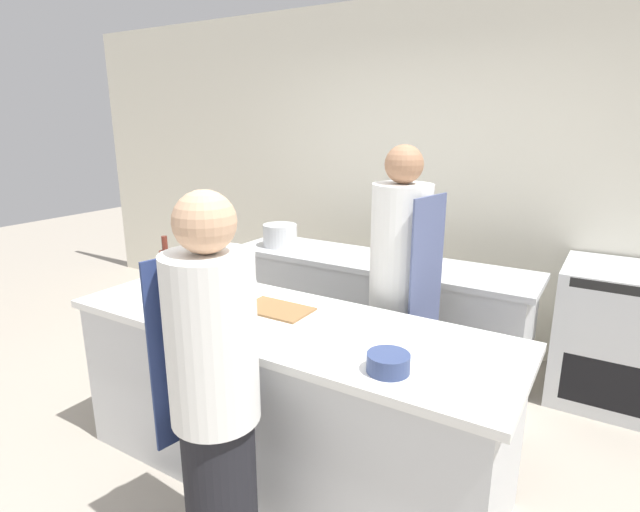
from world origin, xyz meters
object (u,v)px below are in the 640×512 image
at_px(oven_range, 630,339).
at_px(bowl_prep_small, 388,363).
at_px(bottle_vinegar, 215,290).
at_px(stockpot, 280,235).
at_px(bottle_cooking_oil, 160,296).
at_px(bottle_wine, 243,271).
at_px(bowl_mixing_large, 243,289).
at_px(chef_at_stove, 399,296).
at_px(bottle_olive_oil, 167,268).
at_px(chef_at_prep_near, 215,400).
at_px(bottle_sauce, 167,289).

xyz_separation_m(oven_range, bowl_prep_small, (-0.87, -1.96, 0.46)).
xyz_separation_m(oven_range, bottle_vinegar, (-1.94, -1.79, 0.52)).
bearing_deg(oven_range, stockpot, -168.01).
bearing_deg(bottle_cooking_oil, bottle_wine, 82.84).
xyz_separation_m(bottle_cooking_oil, bowl_mixing_large, (0.19, 0.42, -0.06)).
xyz_separation_m(chef_at_stove, bottle_olive_oil, (-1.22, -0.61, 0.14)).
distance_m(bottle_cooking_oil, stockpot, 1.52).
bearing_deg(chef_at_stove, chef_at_prep_near, 2.33).
relative_size(bottle_olive_oil, stockpot, 1.18).
relative_size(bottle_olive_oil, bottle_vinegar, 1.22).
relative_size(chef_at_stove, bottle_sauce, 9.36).
relative_size(bottle_vinegar, bottle_sauce, 1.41).
relative_size(chef_at_prep_near, bowl_prep_small, 9.34).
bearing_deg(chef_at_prep_near, bottle_cooking_oil, 72.17).
bearing_deg(chef_at_prep_near, bottle_wine, 44.94).
bearing_deg(bowl_mixing_large, chef_at_prep_near, -56.50).
bearing_deg(bottle_olive_oil, bottle_sauce, -42.25).
relative_size(bottle_vinegar, bottle_cooking_oil, 1.02).
xyz_separation_m(chef_at_prep_near, bottle_wine, (-0.66, 0.97, 0.16)).
bearing_deg(chef_at_prep_near, bottle_sauce, 67.95).
relative_size(bottle_sauce, bowl_mixing_large, 1.14).
distance_m(chef_at_stove, bottle_olive_oil, 1.37).
xyz_separation_m(oven_range, bottle_wine, (-2.05, -1.43, 0.51)).
xyz_separation_m(bottle_sauce, bowl_mixing_large, (0.30, 0.28, -0.03)).
bearing_deg(chef_at_stove, bowl_mixing_large, -45.47).
bearing_deg(chef_at_stove, stockpot, -103.49).
bearing_deg(chef_at_stove, oven_range, 143.50).
bearing_deg(bottle_olive_oil, bottle_vinegar, -11.78).
bearing_deg(bottle_cooking_oil, bottle_vinegar, 49.49).
relative_size(bowl_mixing_large, bowl_prep_small, 0.93).
relative_size(chef_at_prep_near, chef_at_stove, 0.94).
height_order(bottle_olive_oil, bowl_prep_small, bottle_olive_oil).
relative_size(bottle_vinegar, stockpot, 0.97).
bearing_deg(bottle_olive_oil, chef_at_prep_near, -34.55).
xyz_separation_m(bottle_vinegar, bottle_sauce, (-0.29, -0.06, -0.03)).
bearing_deg(bowl_mixing_large, bottle_vinegar, -92.04).
bearing_deg(bottle_vinegar, bottle_sauce, -167.74).
height_order(chef_at_stove, bottle_sauce, chef_at_stove).
xyz_separation_m(chef_at_stove, bottle_sauce, (-1.05, -0.77, 0.08)).
bearing_deg(chef_at_stove, bowl_prep_small, 31.05).
height_order(chef_at_stove, bowl_prep_small, chef_at_stove).
relative_size(oven_range, bowl_prep_small, 5.33).
height_order(oven_range, chef_at_stove, chef_at_stove).
bearing_deg(chef_at_prep_near, oven_range, -19.44).
bearing_deg(bowl_prep_small, chef_at_prep_near, -139.46).
relative_size(oven_range, bottle_vinegar, 3.57).
distance_m(chef_at_prep_near, bottle_wine, 1.18).
xyz_separation_m(bottle_cooking_oil, bowl_prep_small, (1.25, 0.05, -0.06)).
distance_m(bottle_olive_oil, stockpot, 1.18).
xyz_separation_m(bottle_wine, bowl_prep_small, (1.18, -0.52, -0.05)).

